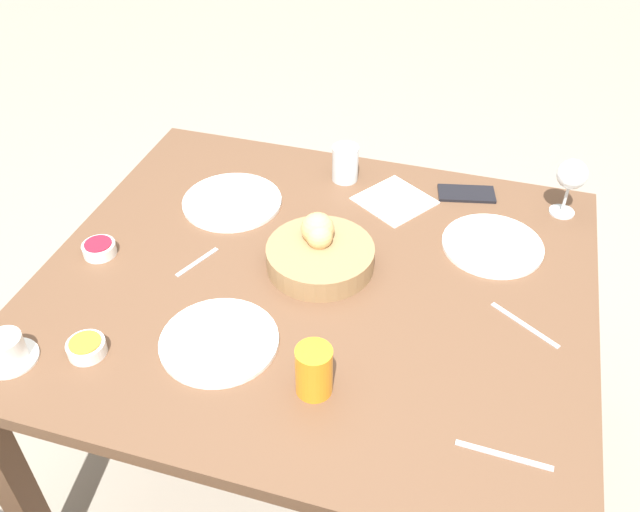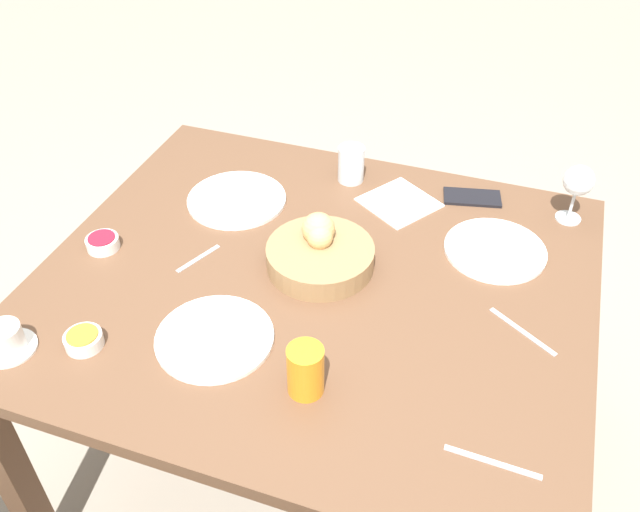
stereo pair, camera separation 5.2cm
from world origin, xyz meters
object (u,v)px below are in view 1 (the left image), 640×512
Objects in this scene: cell_phone at (466,194)px; spoon_coffee at (197,262)px; napkin at (395,201)px; plate_near_left at (492,245)px; fork_silver at (525,325)px; knife_silver at (504,455)px; coffee_cup at (7,350)px; juice_glass at (314,371)px; water_tumbler at (345,163)px; plate_far_center at (219,341)px; wine_glass at (572,176)px; bread_basket at (320,252)px; jam_bowl_berry at (99,249)px; plate_near_right at (232,202)px; jam_bowl_honey at (87,347)px.

spoon_coffee is at bearing 38.86° from cell_phone.
plate_near_left is at bearing 155.84° from napkin.
spoon_coffee is (0.76, 0.01, 0.00)m from fork_silver.
knife_silver is 0.81m from cell_phone.
napkin is (-0.40, -0.38, 0.00)m from spoon_coffee.
coffee_cup is 0.74× the size of fork_silver.
water_tumbler is at bearing -79.58° from juice_glass.
plate_far_center is at bearing 43.31° from plate_near_left.
napkin is at bearing 9.85° from wine_glass.
juice_glass is 0.89× the size of spoon_coffee.
plate_far_center is 2.27× the size of juice_glass.
juice_glass is 1.09× the size of water_tumbler.
bread_basket is at bearing 95.82° from water_tumbler.
plate_far_center is 0.96m from wine_glass.
jam_bowl_berry reaches higher than plate_far_center.
plate_near_right is 2.12× the size of spoon_coffee.
plate_near_left is 0.68m from plate_near_right.
water_tumbler is at bearing -142.34° from plate_near_right.
wine_glass is 1.21m from jam_bowl_honey.
jam_bowl_berry is at bearing 2.70° from fork_silver.
spoon_coffee is (-0.24, -0.04, -0.01)m from jam_bowl_berry.
juice_glass reaches higher than fork_silver.
coffee_cup is 0.64× the size of knife_silver.
wine_glass is at bearing -145.21° from bread_basket.
knife_silver is at bearing 97.50° from plate_near_left.
jam_bowl_honey is at bearing -156.79° from coffee_cup.
plate_far_center is 0.42m from coffee_cup.
fork_silver is (-0.85, -0.34, -0.01)m from jam_bowl_honey.
wine_glass is at bearing -166.19° from plate_near_right.
wine_glass is 0.46m from fork_silver.
coffee_cup is 1.41× the size of jam_bowl_honey.
jam_bowl_berry is 0.46× the size of knife_silver.
bread_basket is 0.69m from coffee_cup.
knife_silver is 0.79m from napkin.
plate_near_left is 3.10× the size of jam_bowl_berry.
napkin is at bearing -64.06° from knife_silver.
plate_near_right is at bearing 20.13° from cell_phone.
plate_near_right is 1.60× the size of cell_phone.
coffee_cup is at bearing 50.47° from napkin.
cell_phone is at bearing -159.87° from plate_near_right.
water_tumbler is 0.67m from fork_silver.
jam_bowl_berry is 1.00× the size of jam_bowl_honey.
water_tumbler is (0.13, -0.73, -0.00)m from juice_glass.
coffee_cup is at bearing 41.93° from bread_basket.
juice_glass reaches higher than jam_bowl_berry.
knife_silver is (-0.37, 0.05, -0.05)m from juice_glass.
bread_basket is at bearing 34.79° from wine_glass.
bread_basket reaches higher than knife_silver.
juice_glass is at bearing 58.80° from wine_glass.
knife_silver is at bearing -176.72° from coffee_cup.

